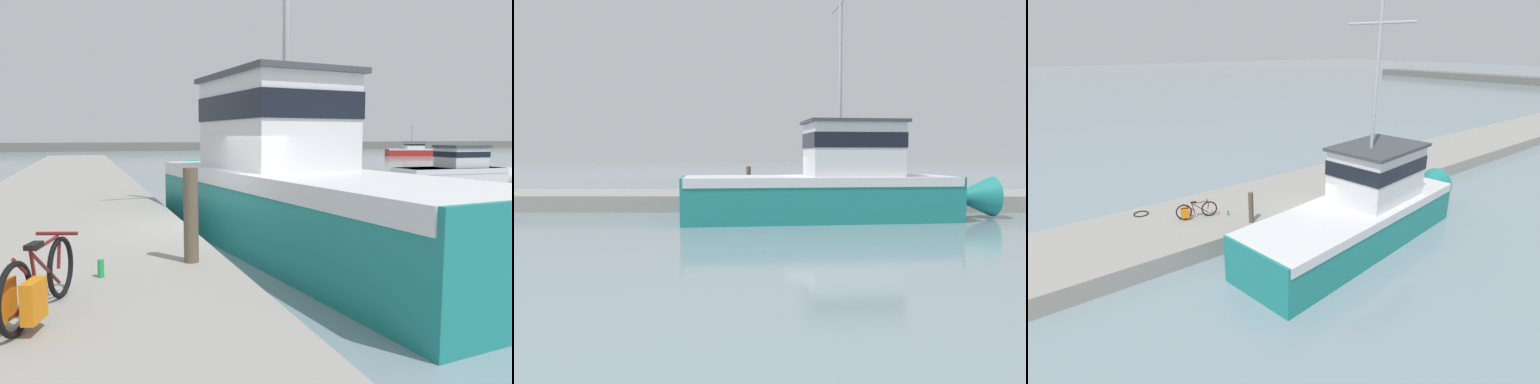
% 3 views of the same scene
% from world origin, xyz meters
% --- Properties ---
extents(ground_plane, '(320.00, 320.00, 0.00)m').
position_xyz_m(ground_plane, '(0.00, 0.00, 0.00)').
color(ground_plane, gray).
extents(dock_pier, '(5.02, 80.00, 0.73)m').
position_xyz_m(dock_pier, '(-3.20, 0.00, 0.36)').
color(dock_pier, gray).
rests_on(dock_pier, ground_plane).
extents(fishing_boat_main, '(4.37, 12.82, 9.94)m').
position_xyz_m(fishing_boat_main, '(1.77, 0.70, 1.47)').
color(fishing_boat_main, teal).
rests_on(fishing_boat_main, ground_plane).
extents(bicycle_touring, '(0.75, 1.69, 0.75)m').
position_xyz_m(bicycle_touring, '(-3.10, -4.64, 1.07)').
color(bicycle_touring, black).
rests_on(bicycle_touring, dock_pier).
extents(mooring_post, '(0.21, 0.21, 1.33)m').
position_xyz_m(mooring_post, '(-1.21, -2.91, 1.39)').
color(mooring_post, brown).
rests_on(mooring_post, dock_pier).
extents(hose_coil, '(0.65, 0.65, 0.05)m').
position_xyz_m(hose_coil, '(-4.88, -6.28, 0.75)').
color(hose_coil, black).
rests_on(hose_coil, dock_pier).
extents(water_bottle_by_bike, '(0.08, 0.08, 0.23)m').
position_xyz_m(water_bottle_by_bike, '(-2.45, -3.31, 0.84)').
color(water_bottle_by_bike, green).
rests_on(water_bottle_by_bike, dock_pier).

